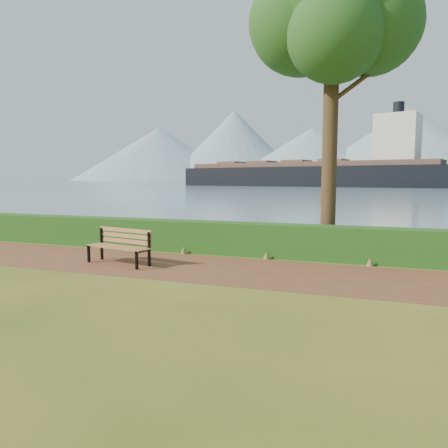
% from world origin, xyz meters
% --- Properties ---
extents(ground, '(140.00, 140.00, 0.00)m').
position_xyz_m(ground, '(0.00, 0.00, 0.00)').
color(ground, '#3C4E16').
rests_on(ground, ground).
extents(path, '(40.00, 3.40, 0.01)m').
position_xyz_m(path, '(0.00, 0.30, 0.01)').
color(path, '#56321D').
rests_on(path, ground).
extents(hedge, '(32.00, 0.85, 1.00)m').
position_xyz_m(hedge, '(0.00, 2.60, 0.50)').
color(hedge, '#1B4012').
rests_on(hedge, ground).
extents(water, '(700.00, 510.00, 0.00)m').
position_xyz_m(water, '(0.00, 260.00, 0.01)').
color(water, slate).
rests_on(water, ground).
extents(mountains, '(585.00, 190.00, 70.00)m').
position_xyz_m(mountains, '(-9.17, 406.05, 27.70)').
color(mountains, gray).
rests_on(mountains, ground).
extents(bench, '(2.05, 0.97, 0.99)m').
position_xyz_m(bench, '(-2.04, -0.01, 0.57)').
color(bench, black).
rests_on(bench, ground).
extents(tree, '(5.13, 4.27, 9.89)m').
position_xyz_m(tree, '(3.15, 3.60, 7.35)').
color(tree, '#342315').
rests_on(tree, ground).
extents(cargo_ship, '(78.95, 30.13, 23.75)m').
position_xyz_m(cargo_ship, '(-14.54, 115.79, 3.54)').
color(cargo_ship, black).
rests_on(cargo_ship, ground).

